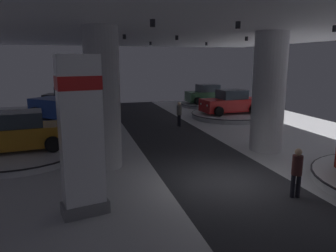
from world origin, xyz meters
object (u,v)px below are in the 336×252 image
Objects in this scene: pickup_truck_far_left at (72,106)px; display_car_far_right at (230,103)px; visitor_walking_far at (179,113)px; display_platform_mid_left at (19,153)px; display_car_mid_left at (17,133)px; display_car_deep_right at (209,95)px; display_platform_far_left at (69,122)px; visitor_walking_near at (297,170)px; column_right at (269,93)px; brand_sign_pylon at (81,135)px; column_left at (103,99)px; display_platform_deep_right at (209,104)px; display_platform_deep_left at (71,109)px; display_car_deep_left at (70,97)px; display_platform_far_right at (229,115)px.

display_car_far_right is at bearing -2.26° from pickup_truck_far_left.
display_car_far_right is 4.97m from visitor_walking_far.
display_platform_mid_left is 1.34× the size of display_car_mid_left.
display_car_deep_right is (12.10, 5.72, -0.22)m from pickup_truck_far_left.
display_car_mid_left is (0.03, 0.00, 0.90)m from display_platform_mid_left.
display_platform_far_left is 3.57× the size of visitor_walking_near.
column_right reaches higher than brand_sign_pylon.
display_car_deep_right is at bearing 54.18° from column_left.
visitor_walking_far is at bearing 52.02° from column_left.
brand_sign_pylon is at bearing -121.73° from display_car_deep_right.
display_platform_far_left reaches higher than display_platform_deep_right.
display_platform_mid_left is (-2.10, -12.76, -0.03)m from display_platform_deep_left.
display_car_deep_right is (10.74, 14.88, -1.70)m from column_left.
display_car_deep_left is 6.04m from pickup_truck_far_left.
display_car_deep_left is 12.97m from display_platform_mid_left.
display_platform_mid_left is at bearing 142.24° from visitor_walking_near.
display_platform_deep_left is 5.80m from display_platform_far_left.
visitor_walking_near is at bearing -6.09° from brand_sign_pylon.
display_platform_deep_left is 12.30m from display_platform_deep_right.
column_left reaches higher than display_platform_far_right.
display_car_mid_left is (-2.04, -12.76, -0.06)m from display_car_deep_left.
pickup_truck_far_left is at bearing 177.72° from display_platform_far_right.
display_platform_far_left is (-9.19, 8.96, -2.57)m from column_right.
pickup_truck_far_left is 3.33× the size of visitor_walking_near.
display_platform_far_right is at bearing 25.07° from display_platform_mid_left.
display_platform_deep_right is at bearing 55.93° from visitor_walking_far.
visitor_walking_near is (7.07, -14.00, 0.72)m from display_platform_far_left.
pickup_truck_far_left reaches higher than visitor_walking_far.
display_platform_deep_right is at bearing 23.98° from display_platform_far_left.
pickup_truck_far_left is at bearing -154.75° from display_platform_deep_right.
display_car_deep_left is 5.89m from display_platform_far_left.
pickup_truck_far_left is 0.94× the size of display_platform_far_right.
display_platform_mid_left is 14.83m from display_platform_far_right.
display_platform_deep_left is at bearing 128.92° from visitor_walking_far.
display_platform_deep_left is (-0.63, 19.13, -2.06)m from brand_sign_pylon.
display_car_far_right is (13.43, 6.28, 0.04)m from display_car_mid_left.
display_platform_far_right reaches higher than display_platform_far_left.
brand_sign_pylon reaches higher than display_platform_deep_left.
brand_sign_pylon is at bearing -87.01° from display_platform_far_left.
display_car_far_right reaches higher than display_platform_deep_left.
visitor_walking_near reaches higher than display_platform_deep_left.
display_platform_deep_left is 1.22× the size of display_car_deep_right.
display_platform_deep_right is 3.37× the size of visitor_walking_far.
brand_sign_pylon reaches higher than display_car_deep_left.
pickup_truck_far_left is 7.07m from visitor_walking_far.
display_platform_mid_left is 1.35× the size of display_car_far_right.
visitor_walking_far is (6.81, -8.43, 0.70)m from display_platform_deep_left.
display_car_deep_right reaches higher than display_platform_far_right.
display_car_deep_left is 1.04× the size of display_car_far_right.
display_car_deep_left is at bearing 80.92° from display_car_mid_left.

